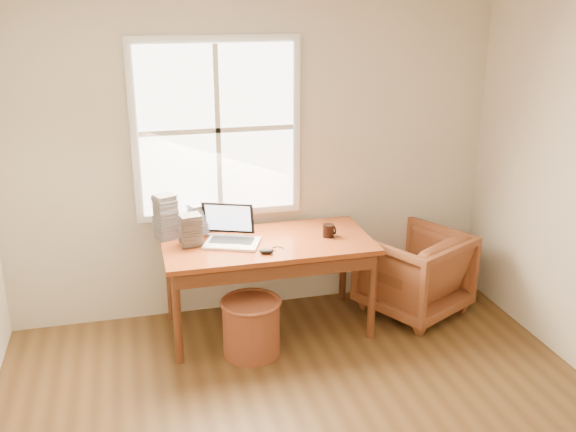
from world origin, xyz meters
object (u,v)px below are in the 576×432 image
object	(u,v)px
armchair	(414,272)
coffee_mug	(328,231)
desk	(268,243)
cd_stack_a	(198,220)
laptop	(232,224)
wicker_stool	(251,328)

from	to	relation	value
armchair	coffee_mug	xyz separation A→B (m)	(-0.76, -0.03, 0.45)
desk	armchair	size ratio (longest dim) A/B	2.08
coffee_mug	cd_stack_a	xyz separation A→B (m)	(-0.98, 0.30, 0.07)
laptop	coffee_mug	world-z (taller)	laptop
desk	cd_stack_a	xyz separation A→B (m)	(-0.50, 0.27, 0.14)
wicker_stool	coffee_mug	xyz separation A→B (m)	(0.69, 0.31, 0.59)
wicker_stool	coffee_mug	bearing A→B (deg)	24.68
laptop	cd_stack_a	world-z (taller)	laptop
armchair	coffee_mug	size ratio (longest dim) A/B	7.70
coffee_mug	armchair	bearing A→B (deg)	-10.76
desk	wicker_stool	distance (m)	0.65
laptop	coffee_mug	distance (m)	0.76
armchair	laptop	bearing A→B (deg)	-27.47
laptop	wicker_stool	bearing A→B (deg)	-56.66
laptop	cd_stack_a	bearing A→B (deg)	151.04
cd_stack_a	laptop	bearing A→B (deg)	-50.86
coffee_mug	desk	bearing A→B (deg)	164.09
armchair	wicker_stool	xyz separation A→B (m)	(-1.45, -0.34, -0.14)
armchair	coffee_mug	distance (m)	0.89
desk	cd_stack_a	size ratio (longest dim) A/B	6.43
armchair	cd_stack_a	xyz separation A→B (m)	(-1.74, 0.27, 0.52)
laptop	cd_stack_a	size ratio (longest dim) A/B	1.83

